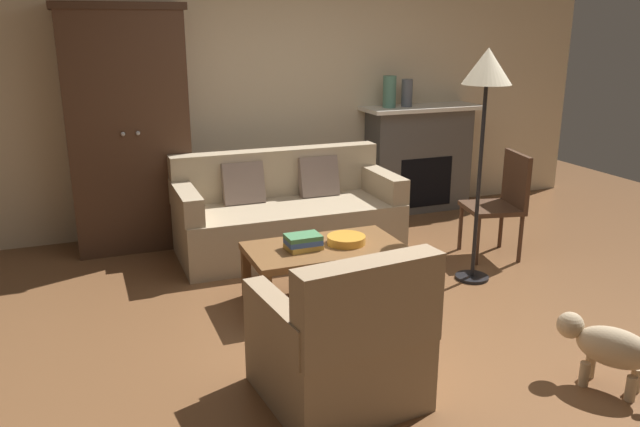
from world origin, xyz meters
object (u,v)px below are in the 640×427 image
Objects in this scene: couch at (287,216)px; dog at (608,346)px; armoire at (127,129)px; fruit_bowl at (346,240)px; armchair_near_left at (342,346)px; mantel_vase_jade at (389,92)px; floor_lamp at (486,81)px; coffee_table at (324,253)px; mantel_vase_slate at (407,93)px; side_chair_wooden at (502,198)px; fireplace at (418,158)px; book_stack at (303,242)px.

dog is (0.93, -2.74, -0.07)m from couch.
armoire is 7.59× the size of fruit_bowl.
armoire is at bearing 104.27° from armchair_near_left.
floor_lamp is at bearing -95.77° from mantel_vase_jade.
armoire reaches higher than armchair_near_left.
mantel_vase_jade is at bearing 1.34° from armoire.
armoire is at bearing 152.50° from couch.
armchair_near_left is at bearing 163.56° from dog.
armoire reaches higher than floor_lamp.
coffee_table reaches higher than dog.
mantel_vase_slate reaches higher than couch.
mantel_vase_jade is (1.34, 0.70, 0.96)m from couch.
mantel_vase_slate is 0.54× the size of dog.
floor_lamp is (-0.39, -1.87, 0.28)m from mantel_vase_slate.
mantel_vase_slate is 0.16× the size of floor_lamp.
mantel_vase_slate is at bearing 0.00° from mantel_vase_jade.
floor_lamp reaches higher than side_chair_wooden.
dog is at bearing -16.44° from armchair_near_left.
armoire is 3.15m from armchair_near_left.
armchair_near_left reaches higher than fruit_bowl.
dog is at bearing -110.78° from side_chair_wooden.
fireplace reaches higher than side_chair_wooden.
armoire is 1.57m from couch.
armchair_near_left is at bearing -144.34° from floor_lamp.
couch is at bearing -155.47° from mantel_vase_slate.
fireplace is 1.43× the size of armchair_near_left.
couch reaches higher than fruit_bowl.
couch is 6.94× the size of fruit_bowl.
dog is at bearing -97.99° from floor_lamp.
couch is at bearing 154.72° from side_chair_wooden.
side_chair_wooden is at bearing 10.40° from coffee_table.
fireplace reaches higher than coffee_table.
side_chair_wooden is at bearing -91.83° from fireplace.
armchair_near_left is at bearing -120.90° from mantel_vase_jade.
fireplace is 1.51m from side_chair_wooden.
floor_lamp is (-0.19, -1.87, 0.26)m from mantel_vase_jade.
book_stack is 2.02m from dog.
mantel_vase_jade is (1.26, 1.83, 0.83)m from fruit_bowl.
armchair_near_left is (-2.01, -3.03, -0.94)m from mantel_vase_slate.
mantel_vase_jade reaches higher than side_chair_wooden.
mantel_vase_jade is at bearing 180.00° from mantel_vase_slate.
mantel_vase_jade is 1.89m from floor_lamp.
side_chair_wooden is (0.13, -1.49, -0.75)m from mantel_vase_slate.
fireplace is 2.58m from coffee_table.
couch is at bearing 108.67° from dog.
fireplace reaches higher than fruit_bowl.
mantel_vase_jade is 0.18× the size of floor_lamp.
fruit_bowl is 1.63m from side_chair_wooden.
coffee_table is at bearing -128.24° from mantel_vase_jade.
couch is 2.04m from floor_lamp.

